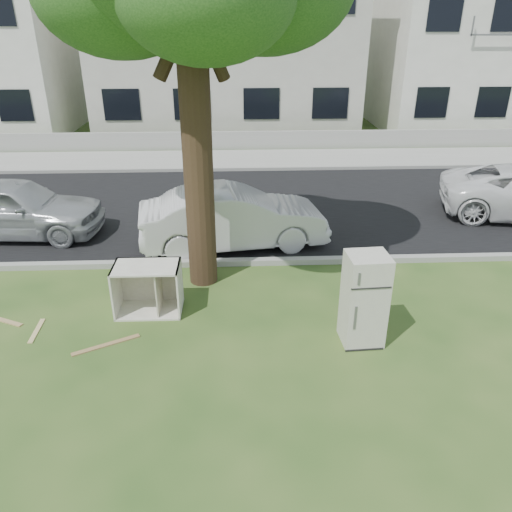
{
  "coord_description": "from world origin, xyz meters",
  "views": [
    {
      "loc": [
        0.25,
        -6.95,
        4.71
      ],
      "look_at": [
        0.58,
        0.6,
        1.08
      ],
      "focal_mm": 35.0,
      "sensor_mm": 36.0,
      "label": 1
    }
  ],
  "objects_px": {
    "fridge": "(364,299)",
    "cabinet": "(148,289)",
    "car_left": "(14,208)",
    "car_center": "(233,218)"
  },
  "relations": [
    {
      "from": "fridge",
      "to": "cabinet",
      "type": "bearing_deg",
      "value": 159.89
    },
    {
      "from": "car_center",
      "to": "car_left",
      "type": "distance_m",
      "value": 5.2
    },
    {
      "from": "fridge",
      "to": "car_left",
      "type": "distance_m",
      "value": 8.51
    },
    {
      "from": "cabinet",
      "to": "car_center",
      "type": "xyz_separation_m",
      "value": [
        1.5,
        2.72,
        0.24
      ]
    },
    {
      "from": "cabinet",
      "to": "car_left",
      "type": "xyz_separation_m",
      "value": [
        -3.63,
        3.57,
        0.25
      ]
    },
    {
      "from": "fridge",
      "to": "cabinet",
      "type": "relative_size",
      "value": 1.33
    },
    {
      "from": "cabinet",
      "to": "car_left",
      "type": "bearing_deg",
      "value": 135.93
    },
    {
      "from": "fridge",
      "to": "cabinet",
      "type": "xyz_separation_m",
      "value": [
        -3.52,
        1.06,
        -0.31
      ]
    },
    {
      "from": "fridge",
      "to": "car_center",
      "type": "xyz_separation_m",
      "value": [
        -2.02,
        3.78,
        -0.08
      ]
    },
    {
      "from": "car_left",
      "to": "cabinet",
      "type": "bearing_deg",
      "value": -130.65
    }
  ]
}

